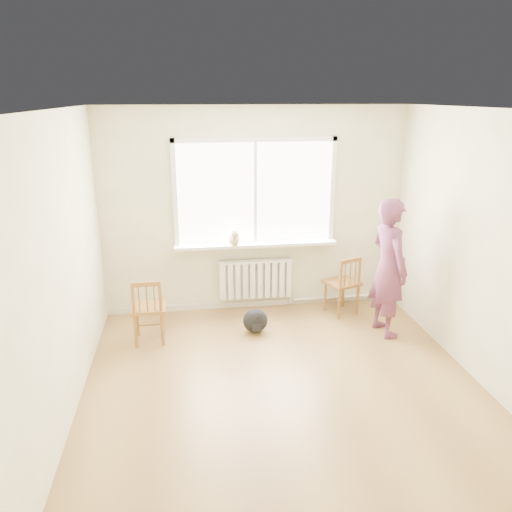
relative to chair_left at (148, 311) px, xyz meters
name	(u,v)px	position (x,y,z in m)	size (l,w,h in m)	color
floor	(287,397)	(1.39, -1.35, -0.41)	(4.50, 4.50, 0.00)	olive
ceiling	(294,110)	(1.39, -1.35, 2.29)	(4.50, 4.50, 0.00)	white
back_wall	(255,211)	(1.39, 0.90, 0.94)	(4.00, 0.01, 2.70)	beige
window	(255,188)	(1.39, 0.87, 1.25)	(2.12, 0.05, 1.42)	white
windowsill	(256,244)	(1.39, 0.79, 0.52)	(2.15, 0.22, 0.04)	white
radiator	(256,278)	(1.39, 0.81, 0.03)	(1.00, 0.12, 0.55)	white
heating_pipe	(343,297)	(2.64, 0.84, -0.33)	(0.04, 0.04, 1.40)	silver
baseboard	(255,303)	(1.39, 0.88, -0.37)	(4.00, 0.03, 0.08)	beige
chair_left	(148,311)	(0.00, 0.00, 0.00)	(0.41, 0.39, 0.81)	#8F5E29
chair_right	(344,285)	(2.52, 0.46, 0.00)	(0.51, 0.50, 0.82)	#8F5E29
person	(389,268)	(2.86, -0.14, 0.44)	(0.62, 0.40, 1.69)	#B73D5F
cat	(234,238)	(1.09, 0.70, 0.64)	(0.17, 0.37, 0.25)	beige
backpack	(255,321)	(1.28, 0.09, -0.26)	(0.31, 0.23, 0.31)	black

